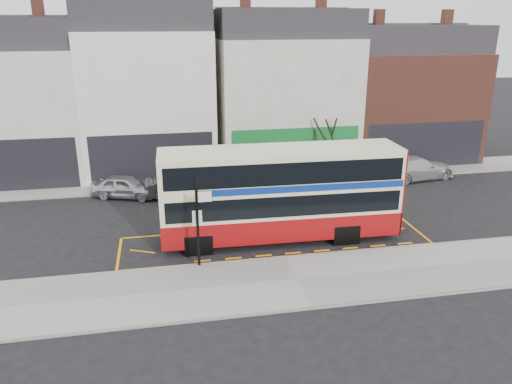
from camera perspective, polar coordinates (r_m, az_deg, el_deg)
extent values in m
plane|color=black|center=(21.75, 3.15, -7.31)|extent=(120.00, 120.00, 0.00)
cube|color=#9B9A93|center=(19.76, 4.78, -10.03)|extent=(40.00, 4.00, 0.15)
cube|color=gray|center=(21.40, 3.40, -7.57)|extent=(40.00, 0.15, 0.15)
cube|color=#9B9A93|center=(31.74, -1.61, 1.55)|extent=(50.00, 3.00, 0.15)
cube|color=white|center=(35.41, -25.16, 8.14)|extent=(8.00, 8.00, 8.00)
cube|color=#28262B|center=(34.96, -26.33, 16.01)|extent=(8.00, 7.20, 1.80)
cube|color=brown|center=(33.53, -23.65, 18.56)|extent=(0.60, 0.60, 1.20)
cube|color=black|center=(32.15, -26.14, 2.61)|extent=(7.36, 0.06, 3.20)
cube|color=black|center=(32.22, -26.08, 2.28)|extent=(5.60, 0.04, 2.00)
cube|color=silver|center=(34.26, -12.06, 10.06)|extent=(8.00, 8.00, 9.00)
cube|color=#28262B|center=(33.87, -12.72, 19.11)|extent=(8.00, 7.20, 1.80)
cube|color=black|center=(30.97, -11.75, 3.63)|extent=(7.36, 0.06, 3.20)
cube|color=black|center=(31.04, -11.73, 3.29)|extent=(5.60, 0.04, 2.00)
cube|color=white|center=(35.29, 2.96, 10.30)|extent=(9.00, 8.00, 8.50)
cube|color=#28262B|center=(34.87, 3.11, 18.69)|extent=(9.00, 7.20, 1.80)
cube|color=brown|center=(33.35, -1.23, 20.92)|extent=(0.60, 0.60, 1.20)
cube|color=brown|center=(34.54, 7.45, 20.72)|extent=(0.60, 0.60, 1.20)
cube|color=#136F2C|center=(32.06, 4.56, 4.51)|extent=(8.28, 0.06, 3.20)
cube|color=black|center=(32.13, 4.55, 4.17)|extent=(6.30, 0.04, 2.00)
cube|color=brown|center=(38.50, 16.26, 9.56)|extent=(9.00, 8.00, 7.50)
cube|color=#28262B|center=(38.06, 16.93, 16.47)|extent=(9.00, 7.20, 1.80)
cube|color=brown|center=(35.97, 13.87, 18.69)|extent=(0.60, 0.60, 1.20)
cube|color=brown|center=(38.25, 20.99, 18.02)|extent=(0.60, 0.60, 1.20)
cube|color=black|center=(35.48, 18.78, 4.98)|extent=(8.28, 0.06, 3.20)
cube|color=black|center=(35.54, 18.73, 4.68)|extent=(6.30, 0.04, 2.00)
cube|color=beige|center=(22.52, 2.81, 0.05)|extent=(10.81, 2.71, 3.96)
cube|color=maroon|center=(23.03, 2.75, -3.34)|extent=(10.85, 2.75, 1.08)
cube|color=maroon|center=(24.19, 15.31, 0.73)|extent=(0.12, 2.48, 3.96)
cube|color=black|center=(22.61, 2.80, -0.59)|extent=(10.38, 2.76, 0.93)
cube|color=black|center=(22.16, 2.86, 2.98)|extent=(10.38, 2.76, 0.98)
cube|color=navy|center=(22.58, 5.25, 1.42)|extent=(8.66, 2.71, 0.29)
cube|color=black|center=(22.24, -10.84, -1.94)|extent=(0.12, 2.25, 1.56)
cube|color=black|center=(21.69, -11.12, 2.27)|extent=(0.12, 2.25, 0.98)
cube|color=black|center=(21.93, -10.96, 0.32)|extent=(0.09, 1.71, 0.34)
cube|color=beige|center=(21.96, 2.89, 4.81)|extent=(10.81, 2.61, 0.12)
cylinder|color=black|center=(21.74, -6.57, -6.00)|extent=(0.98, 0.30, 0.98)
cylinder|color=black|center=(23.75, -6.88, -3.76)|extent=(0.98, 0.30, 0.98)
cylinder|color=black|center=(22.96, 10.27, -4.78)|extent=(0.98, 0.30, 0.98)
cylinder|color=black|center=(24.87, 8.61, -2.76)|extent=(0.98, 0.30, 0.98)
cube|color=black|center=(20.12, -6.68, -4.09)|extent=(0.11, 0.11, 3.28)
cube|color=white|center=(19.66, -5.87, -0.51)|extent=(0.59, 0.05, 0.48)
cube|color=white|center=(20.01, -6.74, -2.86)|extent=(0.38, 0.04, 0.55)
imported|color=silver|center=(29.40, -14.73, 0.61)|extent=(4.05, 2.66, 1.28)
imported|color=#414348|center=(29.13, -8.55, 0.99)|extent=(4.46, 2.20, 1.40)
imported|color=beige|center=(33.32, 17.84, 2.65)|extent=(5.31, 2.85, 1.46)
cylinder|color=#2E2314|center=(32.66, 7.63, 3.42)|extent=(0.24, 0.24, 1.82)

